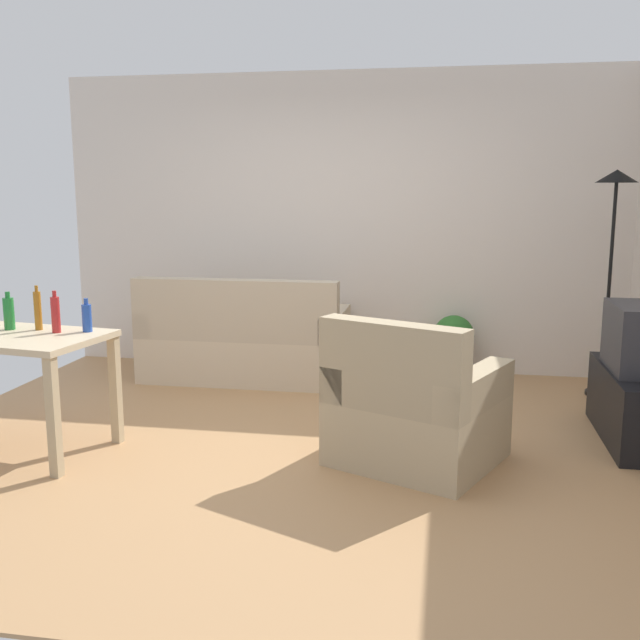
{
  "coord_description": "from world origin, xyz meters",
  "views": [
    {
      "loc": [
        0.97,
        -4.44,
        1.66
      ],
      "look_at": [
        0.1,
        0.5,
        0.75
      ],
      "focal_mm": 40.57,
      "sensor_mm": 36.0,
      "label": 1
    }
  ],
  "objects": [
    {
      "name": "bottle_blue",
      "position": [
        -1.29,
        -0.23,
        0.85
      ],
      "size": [
        0.06,
        0.06,
        0.22
      ],
      "color": "#2347A3",
      "rests_on": "desk"
    },
    {
      "name": "couch",
      "position": [
        -0.77,
        1.59,
        0.31
      ],
      "size": [
        1.76,
        0.84,
        0.92
      ],
      "rotation": [
        0.0,
        0.0,
        3.14
      ],
      "color": "beige",
      "rests_on": "ground_plane"
    },
    {
      "name": "torchiere_lamp",
      "position": [
        2.25,
        1.58,
        1.41
      ],
      "size": [
        0.32,
        0.32,
        1.81
      ],
      "color": "black",
      "rests_on": "ground_plane"
    },
    {
      "name": "tv_stand",
      "position": [
        2.25,
        0.48,
        0.24
      ],
      "size": [
        0.44,
        1.1,
        0.48
      ],
      "rotation": [
        0.0,
        0.0,
        1.57
      ],
      "color": "black",
      "rests_on": "ground_plane"
    },
    {
      "name": "ground_plane",
      "position": [
        0.0,
        0.0,
        -0.01
      ],
      "size": [
        5.2,
        4.4,
        0.02
      ],
      "primitive_type": "cube",
      "color": "tan"
    },
    {
      "name": "potted_plant",
      "position": [
        1.05,
        1.9,
        0.33
      ],
      "size": [
        0.36,
        0.36,
        0.57
      ],
      "color": "brown",
      "rests_on": "ground_plane"
    },
    {
      "name": "bottle_red",
      "position": [
        -1.47,
        -0.29,
        0.88
      ],
      "size": [
        0.06,
        0.06,
        0.27
      ],
      "color": "#AD2323",
      "rests_on": "desk"
    },
    {
      "name": "armchair",
      "position": [
        0.8,
        -0.18,
        0.32
      ],
      "size": [
        1.17,
        1.14,
        0.92
      ],
      "rotation": [
        0.0,
        0.0,
        2.72
      ],
      "color": "tan",
      "rests_on": "ground_plane"
    },
    {
      "name": "bottle_amber",
      "position": [
        -1.63,
        -0.22,
        0.89
      ],
      "size": [
        0.05,
        0.05,
        0.29
      ],
      "color": "#9E6019",
      "rests_on": "desk"
    },
    {
      "name": "wall_rear",
      "position": [
        0.0,
        2.2,
        1.35
      ],
      "size": [
        5.2,
        0.1,
        2.7
      ],
      "primitive_type": "cube",
      "color": "silver",
      "rests_on": "ground_plane"
    },
    {
      "name": "bottle_green",
      "position": [
        -1.82,
        -0.24,
        0.87
      ],
      "size": [
        0.07,
        0.07,
        0.25
      ],
      "color": "#1E722D",
      "rests_on": "desk"
    },
    {
      "name": "desk",
      "position": [
        -1.75,
        -0.37,
        0.65
      ],
      "size": [
        1.29,
        0.87,
        0.76
      ],
      "rotation": [
        0.0,
        0.0,
        -0.15
      ],
      "color": "#C6B28E",
      "rests_on": "ground_plane"
    }
  ]
}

